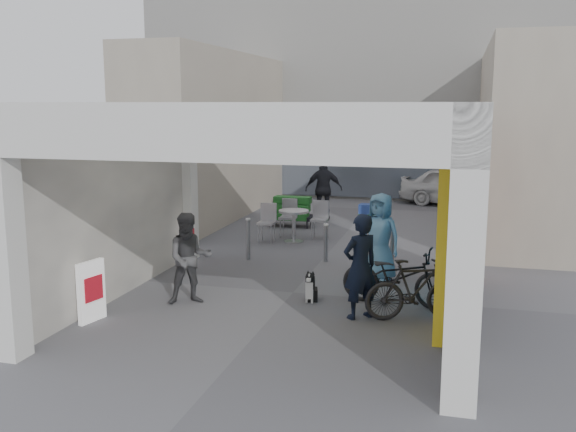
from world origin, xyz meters
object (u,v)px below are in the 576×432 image
(man_elderly, at_px, (380,237))
(bicycle_front, at_px, (397,276))
(cafe_set, at_px, (292,226))
(man_with_dog, at_px, (360,266))
(white_van, at_px, (458,186))
(man_back_turned, at_px, (190,258))
(bicycle_rear, at_px, (416,289))
(border_collie, at_px, (311,289))
(produce_stand, at_px, (291,215))
(man_crates, at_px, (324,189))

(man_elderly, relative_size, bicycle_front, 0.90)
(cafe_set, distance_m, man_elderly, 4.34)
(man_with_dog, relative_size, white_van, 0.45)
(white_van, bearing_deg, man_back_turned, 174.49)
(bicycle_front, distance_m, bicycle_rear, 0.78)
(man_with_dog, bearing_deg, white_van, -139.79)
(man_back_turned, height_order, bicycle_front, man_back_turned)
(man_with_dog, height_order, man_elderly, man_elderly)
(border_collie, xyz_separation_m, man_back_turned, (-2.04, -0.63, 0.58))
(man_back_turned, distance_m, bicycle_rear, 3.91)
(produce_stand, bearing_deg, bicycle_rear, -63.68)
(cafe_set, xyz_separation_m, man_with_dog, (2.64, -5.74, 0.52))
(man_back_turned, distance_m, man_elderly, 3.85)
(produce_stand, relative_size, bicycle_rear, 0.75)
(bicycle_front, bearing_deg, border_collie, 105.52)
(man_elderly, bearing_deg, cafe_set, 149.27)
(cafe_set, distance_m, border_collie, 5.35)
(cafe_set, relative_size, man_crates, 0.86)
(man_crates, relative_size, bicycle_rear, 1.12)
(border_collie, height_order, man_with_dog, man_with_dog)
(cafe_set, bearing_deg, produce_stand, 105.22)
(man_with_dog, relative_size, man_back_turned, 1.08)
(cafe_set, height_order, white_van, white_van)
(man_with_dog, distance_m, bicycle_front, 1.06)
(man_elderly, bearing_deg, man_crates, 132.04)
(man_elderly, distance_m, bicycle_front, 1.64)
(border_collie, xyz_separation_m, white_van, (2.47, 11.94, 0.43))
(bicycle_front, height_order, white_van, white_van)
(cafe_set, relative_size, border_collie, 2.82)
(produce_stand, distance_m, man_crates, 1.53)
(man_crates, bearing_deg, border_collie, 88.33)
(cafe_set, bearing_deg, man_with_dog, -65.31)
(man_back_turned, bearing_deg, bicycle_front, -15.62)
(man_with_dog, bearing_deg, man_elderly, -133.87)
(bicycle_front, bearing_deg, man_with_dog, 156.77)
(border_collie, relative_size, bicycle_rear, 0.34)
(bicycle_rear, bearing_deg, cafe_set, 10.25)
(cafe_set, bearing_deg, man_elderly, -51.52)
(produce_stand, distance_m, man_elderly, 5.99)
(bicycle_rear, xyz_separation_m, white_van, (0.61, 12.44, 0.16))
(man_with_dog, relative_size, man_crates, 0.92)
(bicycle_rear, bearing_deg, man_with_dog, 78.18)
(produce_stand, relative_size, border_collie, 2.22)
(border_collie, height_order, man_crates, man_crates)
(border_collie, distance_m, man_elderly, 2.09)
(border_collie, xyz_separation_m, man_crates, (-1.43, 7.99, 0.72))
(man_with_dog, xyz_separation_m, man_back_turned, (-3.01, 0.03, -0.06))
(man_elderly, distance_m, white_van, 10.33)
(white_van, bearing_deg, produce_stand, 152.48)
(man_elderly, height_order, white_van, man_elderly)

